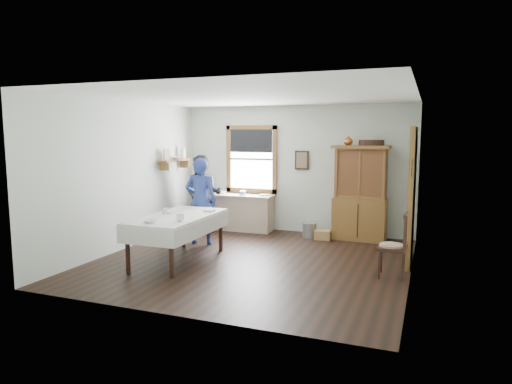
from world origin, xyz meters
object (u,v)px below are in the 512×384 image
(spindle_chair, at_px, (392,245))
(woman_blue, at_px, (201,204))
(wicker_basket, at_px, (322,235))
(pail, at_px, (310,230))
(china_hutch, at_px, (360,193))
(dining_table, at_px, (178,238))
(figure_dark, at_px, (203,197))
(work_counter, at_px, (242,212))

(spindle_chair, xyz_separation_m, woman_blue, (-3.59, 0.80, 0.29))
(wicker_basket, bearing_deg, pail, 161.32)
(pail, height_order, wicker_basket, pail)
(spindle_chair, bearing_deg, china_hutch, 113.71)
(china_hutch, relative_size, dining_table, 0.98)
(figure_dark, bearing_deg, china_hutch, -6.34)
(pail, xyz_separation_m, woman_blue, (-1.81, -1.30, 0.62))
(china_hutch, bearing_deg, dining_table, -131.95)
(china_hutch, distance_m, figure_dark, 3.27)
(work_counter, bearing_deg, figure_dark, -144.89)
(work_counter, xyz_separation_m, spindle_chair, (3.35, -2.26, 0.09))
(china_hutch, height_order, wicker_basket, china_hutch)
(dining_table, bearing_deg, spindle_chair, 6.59)
(wicker_basket, height_order, woman_blue, woman_blue)
(dining_table, relative_size, wicker_basket, 6.02)
(china_hutch, distance_m, woman_blue, 3.15)
(spindle_chair, distance_m, pail, 2.77)
(china_hutch, xyz_separation_m, wicker_basket, (-0.68, -0.25, -0.85))
(wicker_basket, height_order, figure_dark, figure_dark)
(work_counter, xyz_separation_m, wicker_basket, (1.86, -0.26, -0.30))
(work_counter, xyz_separation_m, pail, (1.57, -0.16, -0.24))
(wicker_basket, xyz_separation_m, figure_dark, (-2.54, -0.24, 0.67))
(spindle_chair, distance_m, wicker_basket, 2.52)
(dining_table, distance_m, woman_blue, 1.27)
(work_counter, bearing_deg, spindle_chair, -35.28)
(china_hutch, distance_m, pail, 1.27)
(spindle_chair, bearing_deg, figure_dark, 160.53)
(work_counter, bearing_deg, dining_table, -92.12)
(china_hutch, relative_size, pail, 6.26)
(wicker_basket, xyz_separation_m, woman_blue, (-2.10, -1.20, 0.67))
(pail, bearing_deg, wicker_basket, -18.68)
(china_hutch, xyz_separation_m, pail, (-0.98, -0.15, -0.79))
(spindle_chair, height_order, figure_dark, figure_dark)
(china_hutch, bearing_deg, woman_blue, -150.07)
(china_hutch, xyz_separation_m, figure_dark, (-3.23, -0.50, -0.17))
(dining_table, relative_size, spindle_chair, 1.99)
(china_hutch, height_order, woman_blue, china_hutch)
(work_counter, height_order, wicker_basket, work_counter)
(pail, relative_size, woman_blue, 0.20)
(china_hutch, relative_size, figure_dark, 1.22)
(pail, bearing_deg, china_hutch, 8.96)
(work_counter, distance_m, spindle_chair, 4.04)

